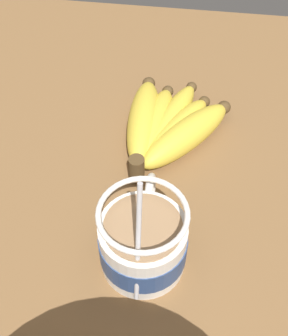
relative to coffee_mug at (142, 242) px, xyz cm
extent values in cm
cube|color=brown|center=(2.58, -0.14, -5.63)|extent=(99.91, 99.91, 3.42)
cylinder|color=white|center=(-0.13, 0.00, -0.38)|extent=(9.37, 9.37, 7.07)
cylinder|color=navy|center=(-0.13, 0.00, -0.58)|extent=(9.57, 9.57, 3.34)
torus|color=white|center=(5.48, 0.00, 0.85)|extent=(5.48, 0.90, 5.48)
cylinder|color=#997551|center=(-0.13, 0.00, 3.25)|extent=(8.17, 8.17, 0.40)
torus|color=white|center=(-0.13, 0.00, 5.62)|extent=(9.37, 9.37, 0.60)
cylinder|color=silver|center=(-3.50, 0.00, 5.05)|extent=(3.97, 0.50, 15.06)
ellipsoid|color=silver|center=(-1.76, 0.00, -2.42)|extent=(3.00, 2.00, 0.80)
cylinder|color=#4C381E|center=(11.18, 2.19, -1.07)|extent=(2.00, 2.00, 3.00)
ellipsoid|color=gold|center=(18.18, -3.43, -1.81)|extent=(15.09, 13.29, 4.22)
sphere|color=#4C381E|center=(24.40, -8.43, -1.81)|extent=(1.90, 1.90, 1.90)
ellipsoid|color=gold|center=(18.77, -1.94, -2.07)|extent=(15.20, 10.56, 3.70)
sphere|color=#4C381E|center=(25.49, -5.60, -2.07)|extent=(1.66, 1.66, 1.66)
ellipsoid|color=gold|center=(20.33, -0.84, -2.14)|extent=(17.52, 8.81, 3.55)
sphere|color=#4C381E|center=(28.53, -3.56, -2.14)|extent=(1.60, 1.60, 1.60)
ellipsoid|color=gold|center=(19.60, 0.99, -2.05)|extent=(15.39, 5.83, 3.74)
sphere|color=#4C381E|center=(27.03, -0.07, -2.05)|extent=(1.68, 1.68, 1.68)
ellipsoid|color=gold|center=(20.13, 2.52, -1.78)|extent=(16.06, 4.86, 4.28)
sphere|color=#4C381E|center=(28.08, 2.81, -1.78)|extent=(1.93, 1.93, 1.93)
camera|label=1|loc=(-25.70, -3.69, 43.58)|focal=50.00mm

